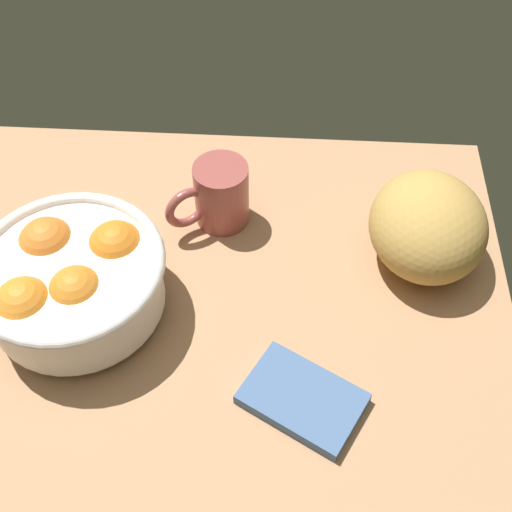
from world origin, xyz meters
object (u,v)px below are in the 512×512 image
object	(u,v)px
mug	(217,195)
fruit_bowl	(71,278)
napkin_folded	(302,399)
bread_loaf	(428,226)

from	to	relation	value
mug	fruit_bowl	bearing A→B (deg)	45.43
fruit_bowl	napkin_folded	size ratio (longest dim) A/B	1.75
napkin_folded	mug	distance (cm)	29.99
fruit_bowl	napkin_folded	distance (cm)	30.39
mug	napkin_folded	bearing A→B (deg)	114.01
bread_loaf	napkin_folded	bearing A→B (deg)	55.79
fruit_bowl	bread_loaf	world-z (taller)	bread_loaf
bread_loaf	napkin_folded	world-z (taller)	bread_loaf
bread_loaf	napkin_folded	distance (cm)	27.45
mug	bread_loaf	bearing A→B (deg)	169.95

